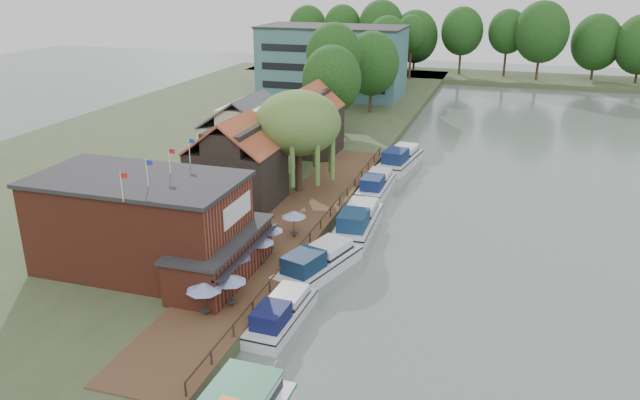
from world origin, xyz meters
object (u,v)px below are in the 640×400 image
(umbrella_4, at_px, (270,238))
(cruiser_1, at_px, (318,260))
(cruiser_3, at_px, (376,182))
(swan, at_px, (271,369))
(umbrella_1, at_px, (231,290))
(umbrella_0, at_px, (205,299))
(cruiser_4, at_px, (401,156))
(cottage_a, at_px, (237,161))
(cruiser_2, at_px, (358,218))
(hotel_block, at_px, (332,61))
(cottage_c, at_px, (309,119))
(willow, at_px, (298,142))
(cruiser_0, at_px, (281,310))
(umbrella_5, at_px, (294,224))
(umbrella_3, at_px, (260,251))
(umbrella_2, at_px, (236,266))
(cottage_b, at_px, (250,134))
(pub, at_px, (164,226))

(umbrella_4, bearing_deg, cruiser_1, -6.28)
(cruiser_3, relative_size, swan, 21.65)
(umbrella_1, distance_m, umbrella_4, 8.81)
(umbrella_0, height_order, cruiser_4, umbrella_0)
(cruiser_1, bearing_deg, cottage_a, 154.76)
(cruiser_2, height_order, cruiser_4, cruiser_4)
(hotel_block, relative_size, cottage_c, 2.99)
(willow, distance_m, cruiser_1, 17.52)
(cruiser_2, bearing_deg, umbrella_1, -106.01)
(cottage_a, xyz_separation_m, cruiser_2, (12.32, -1.07, -3.95))
(cruiser_3, bearing_deg, cruiser_0, -90.39)
(umbrella_0, bearing_deg, cruiser_3, 81.09)
(umbrella_4, bearing_deg, cottage_c, 102.23)
(umbrella_4, xyz_separation_m, cruiser_0, (4.08, -8.22, -1.22))
(umbrella_5, bearing_deg, cruiser_3, 77.89)
(cottage_a, relative_size, cruiser_0, 0.96)
(cottage_c, height_order, umbrella_3, cottage_c)
(cruiser_0, bearing_deg, umbrella_2, 149.81)
(hotel_block, distance_m, cruiser_2, 60.53)
(hotel_block, bearing_deg, cottage_b, -85.03)
(willow, distance_m, swan, 30.05)
(cottage_c, relative_size, umbrella_4, 3.58)
(cottage_c, relative_size, cruiser_0, 0.95)
(umbrella_4, relative_size, cruiser_4, 0.22)
(cruiser_0, distance_m, cruiser_3, 27.91)
(swan, bearing_deg, cruiser_0, 104.21)
(hotel_block, xyz_separation_m, cruiser_0, (18.33, -74.05, -6.09))
(cottage_c, distance_m, umbrella_5, 26.51)
(hotel_block, distance_m, umbrella_0, 77.56)
(hotel_block, relative_size, cottage_b, 2.65)
(cruiser_0, distance_m, cruiser_1, 7.76)
(cruiser_1, relative_size, swan, 23.13)
(cruiser_1, bearing_deg, umbrella_3, -138.30)
(cottage_a, height_order, swan, cottage_a)
(umbrella_0, bearing_deg, umbrella_1, 53.15)
(umbrella_0, xyz_separation_m, cruiser_1, (4.61, 9.86, -1.05))
(umbrella_0, bearing_deg, umbrella_3, 85.87)
(umbrella_0, relative_size, cruiser_1, 0.24)
(umbrella_3, bearing_deg, cottage_a, 121.38)
(umbrella_0, distance_m, cruiser_1, 10.94)
(hotel_block, relative_size, umbrella_1, 10.69)
(cottage_a, xyz_separation_m, umbrella_1, (8.01, -18.60, -2.96))
(umbrella_0, relative_size, umbrella_1, 1.01)
(cruiser_0, relative_size, cruiser_2, 0.84)
(pub, xyz_separation_m, umbrella_5, (7.07, 8.62, -2.36))
(pub, distance_m, cruiser_3, 27.24)
(pub, relative_size, cruiser_3, 2.10)
(cottage_c, distance_m, cruiser_1, 31.36)
(cottage_a, bearing_deg, cruiser_2, -4.95)
(pub, xyz_separation_m, umbrella_3, (6.42, 2.82, -2.36))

